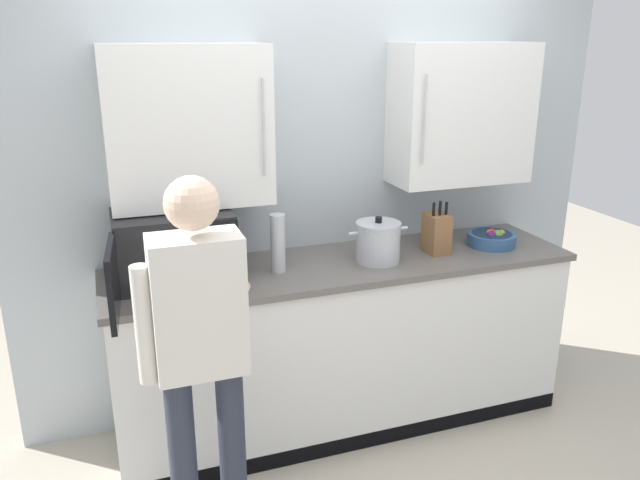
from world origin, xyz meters
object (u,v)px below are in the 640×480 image
Objects in this scene: thermos_flask at (278,243)px; stock_pot at (378,242)px; microwave_oven at (168,247)px; person_figure at (200,342)px; knife_block at (436,233)px; fruit_bowl at (492,238)px.

stock_pot is at bearing -3.04° from thermos_flask.
person_figure is at bearing -87.99° from microwave_oven.
person_figure is at bearing -126.95° from thermos_flask.
thermos_flask is at bearing 176.96° from stock_pot.
thermos_flask reaches higher than stock_pot.
thermos_flask is 0.85m from person_figure.
knife_block is 0.18× the size of person_figure.
thermos_flask is (-1.25, 0.00, 0.11)m from fruit_bowl.
stock_pot reaches higher than fruit_bowl.
knife_block is 0.36m from stock_pot.
thermos_flask is (0.53, -0.05, -0.02)m from microwave_oven.
fruit_bowl is 0.91× the size of thermos_flask.
knife_block is (1.42, -0.06, -0.06)m from microwave_oven.
fruit_bowl is (0.36, 0.00, -0.07)m from knife_block.
person_figure is at bearing -148.23° from stock_pot.
microwave_oven reaches higher than fruit_bowl.
person_figure reaches higher than stock_pot.
stock_pot is 0.53m from thermos_flask.
microwave_oven reaches higher than stock_pot.
microwave_oven is 2.32× the size of stock_pot.
microwave_oven is at bearing 178.16° from fruit_bowl.
fruit_bowl is at bearing -1.84° from microwave_oven.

